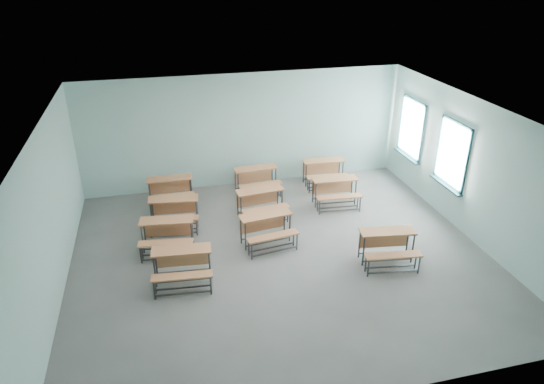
{
  "coord_description": "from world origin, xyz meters",
  "views": [
    {
      "loc": [
        -2.36,
        -8.7,
        5.99
      ],
      "look_at": [
        0.09,
        1.2,
        1.0
      ],
      "focal_mm": 32.0,
      "sensor_mm": 36.0,
      "label": 1
    }
  ],
  "objects_px": {
    "desk_unit_r1c0": "(167,231)",
    "desk_unit_r3c1": "(257,177)",
    "desk_unit_r0c2": "(388,243)",
    "desk_unit_r2c2": "(336,188)",
    "desk_unit_r1c1": "(267,226)",
    "desk_unit_r3c0": "(170,188)",
    "desk_unit_r2c0": "(174,209)",
    "desk_unit_r3c2": "(324,169)",
    "desk_unit_r0c0": "(182,262)",
    "desk_unit_r2c1": "(261,200)"
  },
  "relations": [
    {
      "from": "desk_unit_r1c0",
      "to": "desk_unit_r3c1",
      "type": "height_order",
      "value": "same"
    },
    {
      "from": "desk_unit_r0c2",
      "to": "desk_unit_r2c2",
      "type": "relative_size",
      "value": 1.03
    },
    {
      "from": "desk_unit_r1c1",
      "to": "desk_unit_r3c0",
      "type": "bearing_deg",
      "value": 120.41
    },
    {
      "from": "desk_unit_r0c2",
      "to": "desk_unit_r1c1",
      "type": "relative_size",
      "value": 1.0
    },
    {
      "from": "desk_unit_r2c2",
      "to": "desk_unit_r3c0",
      "type": "relative_size",
      "value": 1.04
    },
    {
      "from": "desk_unit_r3c0",
      "to": "desk_unit_r1c1",
      "type": "bearing_deg",
      "value": -52.59
    },
    {
      "from": "desk_unit_r2c0",
      "to": "desk_unit_r2c2",
      "type": "bearing_deg",
      "value": 9.3
    },
    {
      "from": "desk_unit_r1c0",
      "to": "desk_unit_r3c1",
      "type": "distance_m",
      "value": 3.5
    },
    {
      "from": "desk_unit_r3c1",
      "to": "desk_unit_r3c2",
      "type": "height_order",
      "value": "same"
    },
    {
      "from": "desk_unit_r2c2",
      "to": "desk_unit_r3c1",
      "type": "bearing_deg",
      "value": 151.55
    },
    {
      "from": "desk_unit_r0c0",
      "to": "desk_unit_r2c2",
      "type": "distance_m",
      "value": 4.86
    },
    {
      "from": "desk_unit_r0c0",
      "to": "desk_unit_r3c0",
      "type": "xyz_separation_m",
      "value": [
        -0.03,
        3.56,
        0.0
      ]
    },
    {
      "from": "desk_unit_r0c2",
      "to": "desk_unit_r1c0",
      "type": "height_order",
      "value": "same"
    },
    {
      "from": "desk_unit_r2c0",
      "to": "desk_unit_r0c2",
      "type": "bearing_deg",
      "value": -24.34
    },
    {
      "from": "desk_unit_r3c0",
      "to": "desk_unit_r3c1",
      "type": "xyz_separation_m",
      "value": [
        2.35,
        0.12,
        0.0
      ]
    },
    {
      "from": "desk_unit_r3c0",
      "to": "desk_unit_r3c2",
      "type": "distance_m",
      "value": 4.35
    },
    {
      "from": "desk_unit_r1c1",
      "to": "desk_unit_r3c2",
      "type": "bearing_deg",
      "value": 41.85
    },
    {
      "from": "desk_unit_r1c0",
      "to": "desk_unit_r2c0",
      "type": "distance_m",
      "value": 1.05
    },
    {
      "from": "desk_unit_r2c0",
      "to": "desk_unit_r3c0",
      "type": "distance_m",
      "value": 1.24
    },
    {
      "from": "desk_unit_r1c1",
      "to": "desk_unit_r3c0",
      "type": "relative_size",
      "value": 1.07
    },
    {
      "from": "desk_unit_r1c0",
      "to": "desk_unit_r3c0",
      "type": "bearing_deg",
      "value": 92.55
    },
    {
      "from": "desk_unit_r3c1",
      "to": "desk_unit_r2c0",
      "type": "bearing_deg",
      "value": -154.17
    },
    {
      "from": "desk_unit_r1c0",
      "to": "desk_unit_r3c1",
      "type": "relative_size",
      "value": 1.03
    },
    {
      "from": "desk_unit_r1c1",
      "to": "desk_unit_r2c2",
      "type": "relative_size",
      "value": 1.03
    },
    {
      "from": "desk_unit_r3c0",
      "to": "desk_unit_r2c1",
      "type": "bearing_deg",
      "value": -31.2
    },
    {
      "from": "desk_unit_r2c0",
      "to": "desk_unit_r2c1",
      "type": "height_order",
      "value": "same"
    },
    {
      "from": "desk_unit_r2c1",
      "to": "desk_unit_r1c1",
      "type": "bearing_deg",
      "value": -102.42
    },
    {
      "from": "desk_unit_r2c2",
      "to": "desk_unit_r3c0",
      "type": "bearing_deg",
      "value": 170.05
    },
    {
      "from": "desk_unit_r2c0",
      "to": "desk_unit_r3c2",
      "type": "xyz_separation_m",
      "value": [
        4.33,
        1.43,
        0.0
      ]
    },
    {
      "from": "desk_unit_r0c2",
      "to": "desk_unit_r1c1",
      "type": "distance_m",
      "value": 2.68
    },
    {
      "from": "desk_unit_r0c2",
      "to": "desk_unit_r2c1",
      "type": "distance_m",
      "value": 3.41
    },
    {
      "from": "desk_unit_r1c1",
      "to": "desk_unit_r2c2",
      "type": "height_order",
      "value": "same"
    },
    {
      "from": "desk_unit_r1c0",
      "to": "desk_unit_r0c2",
      "type": "bearing_deg",
      "value": -12.01
    },
    {
      "from": "desk_unit_r1c1",
      "to": "desk_unit_r3c1",
      "type": "height_order",
      "value": "same"
    },
    {
      "from": "desk_unit_r0c0",
      "to": "desk_unit_r2c0",
      "type": "distance_m",
      "value": 2.33
    },
    {
      "from": "desk_unit_r1c1",
      "to": "desk_unit_r3c2",
      "type": "xyz_separation_m",
      "value": [
        2.33,
        2.75,
        0.0
      ]
    },
    {
      "from": "desk_unit_r2c0",
      "to": "desk_unit_r2c1",
      "type": "distance_m",
      "value": 2.15
    },
    {
      "from": "desk_unit_r0c2",
      "to": "desk_unit_r1c1",
      "type": "height_order",
      "value": "same"
    },
    {
      "from": "desk_unit_r0c0",
      "to": "desk_unit_r0c2",
      "type": "xyz_separation_m",
      "value": [
        4.31,
        -0.33,
        0.0
      ]
    },
    {
      "from": "desk_unit_r1c0",
      "to": "desk_unit_r1c1",
      "type": "distance_m",
      "value": 2.23
    },
    {
      "from": "desk_unit_r3c0",
      "to": "desk_unit_r0c0",
      "type": "bearing_deg",
      "value": -90.36
    },
    {
      "from": "desk_unit_r2c0",
      "to": "desk_unit_r3c0",
      "type": "relative_size",
      "value": 1.07
    },
    {
      "from": "desk_unit_r0c0",
      "to": "desk_unit_r1c0",
      "type": "relative_size",
      "value": 0.98
    },
    {
      "from": "desk_unit_r2c1",
      "to": "desk_unit_r2c0",
      "type": "bearing_deg",
      "value": 173.45
    },
    {
      "from": "desk_unit_r1c0",
      "to": "desk_unit_r3c0",
      "type": "height_order",
      "value": "same"
    },
    {
      "from": "desk_unit_r1c0",
      "to": "desk_unit_r2c2",
      "type": "bearing_deg",
      "value": 22.68
    },
    {
      "from": "desk_unit_r3c0",
      "to": "desk_unit_r3c1",
      "type": "bearing_deg",
      "value": 2.14
    },
    {
      "from": "desk_unit_r0c2",
      "to": "desk_unit_r3c0",
      "type": "height_order",
      "value": "same"
    },
    {
      "from": "desk_unit_r0c2",
      "to": "desk_unit_r1c0",
      "type": "xyz_separation_m",
      "value": [
        -4.54,
        1.62,
        0.0
      ]
    },
    {
      "from": "desk_unit_r3c1",
      "to": "desk_unit_r0c2",
      "type": "bearing_deg",
      "value": -67.93
    }
  ]
}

